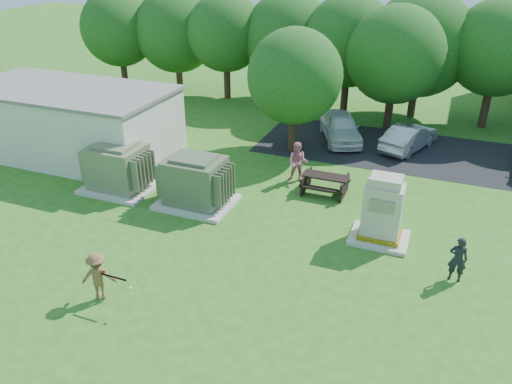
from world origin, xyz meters
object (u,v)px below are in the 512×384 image
at_px(transformer_left, 118,168).
at_px(car_silver_a, 409,137).
at_px(batter, 98,276).
at_px(car_white, 341,127).
at_px(generator_cabinet, 382,213).
at_px(person_by_generator, 458,259).
at_px(person_at_picnic, 298,162).
at_px(picnic_table, 325,182).
at_px(transformer_right, 196,182).

xyz_separation_m(transformer_left, car_silver_a, (10.97, 9.30, -0.32)).
bearing_deg(batter, car_white, -128.19).
distance_m(transformer_left, car_white, 11.90).
xyz_separation_m(generator_cabinet, person_by_generator, (2.60, -1.51, -0.32)).
xyz_separation_m(transformer_left, person_at_picnic, (6.86, 3.52, -0.05)).
distance_m(person_at_picnic, car_silver_a, 7.10).
height_order(picnic_table, car_silver_a, car_silver_a).
bearing_deg(generator_cabinet, batter, -138.51).
bearing_deg(picnic_table, transformer_left, -160.75).
relative_size(person_at_picnic, car_white, 0.42).
distance_m(picnic_table, car_silver_a, 6.96).
bearing_deg(person_by_generator, car_silver_a, -74.78).
bearing_deg(generator_cabinet, person_at_picnic, 140.13).
height_order(generator_cabinet, person_by_generator, generator_cabinet).
bearing_deg(transformer_right, car_silver_a, 51.98).
bearing_deg(picnic_table, generator_cabinet, -45.99).
height_order(generator_cabinet, batter, generator_cabinet).
bearing_deg(generator_cabinet, transformer_right, -179.80).
relative_size(batter, person_at_picnic, 0.85).
height_order(transformer_left, transformer_right, same).
bearing_deg(person_by_generator, generator_cabinet, -28.82).
bearing_deg(picnic_table, batter, -115.69).
bearing_deg(batter, car_silver_a, -139.76).
relative_size(generator_cabinet, batter, 1.59).
xyz_separation_m(transformer_right, picnic_table, (4.58, 2.89, -0.46)).
distance_m(transformer_right, person_at_picnic, 4.73).
bearing_deg(generator_cabinet, car_silver_a, 90.46).
height_order(generator_cabinet, car_silver_a, generator_cabinet).
xyz_separation_m(picnic_table, batter, (-4.45, -9.25, 0.27)).
distance_m(picnic_table, person_at_picnic, 1.60).
xyz_separation_m(generator_cabinet, car_white, (-3.62, 9.27, -0.35)).
bearing_deg(batter, picnic_table, -140.93).
xyz_separation_m(transformer_right, car_white, (3.73, 9.30, -0.23)).
height_order(picnic_table, car_white, car_white).
xyz_separation_m(generator_cabinet, person_at_picnic, (-4.18, 3.49, -0.17)).
bearing_deg(picnic_table, person_at_picnic, 156.05).
bearing_deg(transformer_right, person_by_generator, -8.48).
bearing_deg(transformer_left, car_white, 51.37).
distance_m(transformer_left, batter, 7.43).
bearing_deg(transformer_left, picnic_table, 19.25).
distance_m(transformer_right, batter, 6.36).
distance_m(generator_cabinet, car_white, 9.96).
bearing_deg(car_silver_a, person_by_generator, 124.66).
bearing_deg(transformer_right, generator_cabinet, 0.20).
relative_size(batter, person_by_generator, 1.01).
distance_m(transformer_left, transformer_right, 3.70).
xyz_separation_m(transformer_right, batter, (0.13, -6.36, -0.19)).
bearing_deg(car_silver_a, batter, 86.23).
relative_size(generator_cabinet, person_by_generator, 1.61).
bearing_deg(transformer_left, person_by_generator, -6.20).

